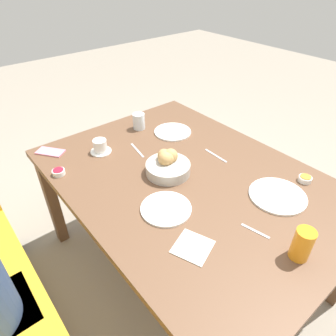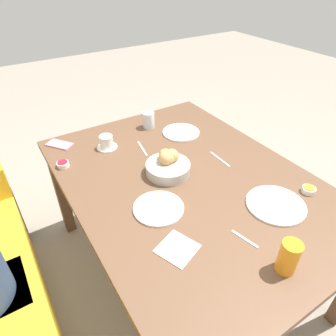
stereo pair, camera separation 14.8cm
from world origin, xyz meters
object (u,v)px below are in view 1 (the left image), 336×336
plate_near_left (278,196)px  coffee_cup (100,147)px  jam_bowl_berry (59,172)px  jam_bowl_honey (305,179)px  plate_near_right (173,132)px  knife_silver (137,150)px  bread_basket (168,165)px  napkin (193,247)px  cell_phone (50,152)px  juice_glass (302,244)px  fork_silver (216,156)px  plate_far_center (166,209)px  spoon_coffee (255,231)px  water_tumbler (139,121)px

plate_near_left → coffee_cup: (0.84, 0.43, 0.03)m
jam_bowl_berry → jam_bowl_honey: size_ratio=1.00×
plate_near_right → knife_silver: bearing=96.1°
bread_basket → knife_silver: bread_basket is taller
napkin → cell_phone: cell_phone is taller
juice_glass → napkin: (0.27, 0.27, -0.06)m
jam_bowl_berry → jam_bowl_honey: (-0.81, -0.90, 0.00)m
knife_silver → fork_silver: bearing=-136.5°
plate_far_center → jam_bowl_honey: size_ratio=3.55×
bread_basket → spoon_coffee: (-0.53, -0.02, -0.04)m
plate_near_left → napkin: (0.03, 0.49, -0.00)m
plate_far_center → water_tumbler: size_ratio=2.24×
plate_far_center → water_tumbler: 0.75m
coffee_cup → jam_bowl_berry: 0.27m
bread_basket → plate_far_center: bearing=139.1°
plate_near_left → juice_glass: 0.33m
plate_near_left → water_tumbler: bearing=7.0°
jam_bowl_berry → cell_phone: jam_bowl_berry is taller
water_tumbler → plate_near_left: bearing=-173.0°
plate_near_left → napkin: plate_near_left is taller
bread_basket → jam_bowl_berry: (0.33, 0.43, -0.03)m
plate_near_right → spoon_coffee: bearing=162.3°
plate_far_center → jam_bowl_honey: bearing=-113.1°
plate_far_center → spoon_coffee: bearing=-148.7°
jam_bowl_honey → napkin: 0.69m
juice_glass → water_tumbler: juice_glass is taller
knife_silver → cell_phone: size_ratio=0.97×
juice_glass → water_tumbler: 1.17m
juice_glass → fork_silver: bearing=-21.5°
bread_basket → plate_far_center: 0.28m
plate_near_left → water_tumbler: size_ratio=2.61×
bread_basket → coffee_cup: 0.41m
plate_near_right → juice_glass: (-0.99, 0.24, 0.06)m
juice_glass → coffee_cup: bearing=11.0°
juice_glass → napkin: juice_glass is taller
bread_basket → fork_silver: bearing=-100.4°
plate_near_right → plate_far_center: (-0.50, 0.46, 0.00)m
fork_silver → spoon_coffee: 0.55m
plate_near_right → jam_bowl_honey: bearing=-166.6°
plate_far_center → bread_basket: bearing=-40.9°
bread_basket → plate_near_right: bearing=-43.7°
bread_basket → plate_near_left: bearing=-150.1°
spoon_coffee → fork_silver: bearing=-30.3°
plate_near_left → jam_bowl_berry: (0.79, 0.70, 0.01)m
juice_glass → water_tumbler: size_ratio=1.32×
juice_glass → knife_silver: size_ratio=0.82×
plate_far_center → cell_phone: plate_far_center is taller
bread_basket → fork_silver: bread_basket is taller
jam_bowl_berry → knife_silver: 0.43m
knife_silver → plate_near_right: bearing=-83.9°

